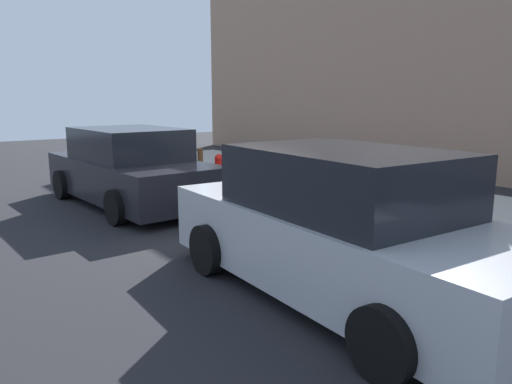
# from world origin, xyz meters

# --- Properties ---
(ground_plane) EXTENTS (40.00, 40.00, 0.00)m
(ground_plane) POSITION_xyz_m (0.00, 0.00, 0.00)
(ground_plane) COLOR black
(sidewalk_curb) EXTENTS (18.00, 5.00, 0.14)m
(sidewalk_curb) POSITION_xyz_m (0.00, -2.50, 0.07)
(sidewalk_curb) COLOR #ADA89E
(sidewalk_curb) RESTS_ON ground_plane
(building_facade_sidewalk_side) EXTENTS (24.00, 3.00, 8.22)m
(building_facade_sidewalk_side) POSITION_xyz_m (0.00, -8.31, 4.11)
(building_facade_sidewalk_side) COLOR #9E7A60
(building_facade_sidewalk_side) RESTS_ON ground_plane
(suitcase_navy_0) EXTENTS (0.44, 0.23, 1.08)m
(suitcase_navy_0) POSITION_xyz_m (-3.58, -0.80, 0.52)
(suitcase_navy_0) COLOR navy
(suitcase_navy_0) RESTS_ON sidewalk_curb
(suitcase_teal_1) EXTENTS (0.35, 0.20, 0.76)m
(suitcase_teal_1) POSITION_xyz_m (-3.13, -0.79, 0.49)
(suitcase_teal_1) COLOR #0F606B
(suitcase_teal_1) RESTS_ON sidewalk_curb
(suitcase_olive_2) EXTENTS (0.48, 0.20, 0.96)m
(suitcase_olive_2) POSITION_xyz_m (-2.65, -0.89, 0.48)
(suitcase_olive_2) COLOR #59601E
(suitcase_olive_2) RESTS_ON sidewalk_curb
(suitcase_silver_3) EXTENTS (0.45, 0.22, 1.01)m
(suitcase_silver_3) POSITION_xyz_m (-2.13, -0.77, 0.49)
(suitcase_silver_3) COLOR #9EA0A8
(suitcase_silver_3) RESTS_ON sidewalk_curb
(suitcase_red_4) EXTENTS (0.45, 0.29, 0.74)m
(suitcase_red_4) POSITION_xyz_m (-1.63, -0.85, 0.40)
(suitcase_red_4) COLOR red
(suitcase_red_4) RESTS_ON sidewalk_curb
(suitcase_maroon_5) EXTENTS (0.47, 0.23, 1.01)m
(suitcase_maroon_5) POSITION_xyz_m (-1.11, -0.77, 0.49)
(suitcase_maroon_5) COLOR maroon
(suitcase_maroon_5) RESTS_ON sidewalk_curb
(suitcase_black_6) EXTENTS (0.45, 0.21, 0.83)m
(suitcase_black_6) POSITION_xyz_m (-0.59, -0.82, 0.41)
(suitcase_black_6) COLOR black
(suitcase_black_6) RESTS_ON sidewalk_curb
(suitcase_navy_7) EXTENTS (0.50, 0.29, 1.10)m
(suitcase_navy_7) POSITION_xyz_m (-0.06, -0.80, 0.53)
(suitcase_navy_7) COLOR navy
(suitcase_navy_7) RESTS_ON sidewalk_curb
(suitcase_teal_8) EXTENTS (0.43, 0.26, 0.77)m
(suitcase_teal_8) POSITION_xyz_m (0.46, -0.82, 0.50)
(suitcase_teal_8) COLOR #0F606B
(suitcase_teal_8) RESTS_ON sidewalk_curb
(suitcase_olive_9) EXTENTS (0.46, 0.25, 0.58)m
(suitcase_olive_9) POSITION_xyz_m (0.96, -0.80, 0.40)
(suitcase_olive_9) COLOR #59601E
(suitcase_olive_9) RESTS_ON sidewalk_curb
(fire_hydrant) EXTENTS (0.39, 0.21, 0.75)m
(fire_hydrant) POSITION_xyz_m (1.92, -0.82, 0.53)
(fire_hydrant) COLOR red
(fire_hydrant) RESTS_ON sidewalk_curb
(bollard_post) EXTENTS (0.14, 0.14, 0.84)m
(bollard_post) POSITION_xyz_m (2.55, -0.67, 0.56)
(bollard_post) COLOR brown
(bollard_post) RESTS_ON sidewalk_curb
(parking_meter) EXTENTS (0.12, 0.09, 1.27)m
(parking_meter) POSITION_xyz_m (-4.40, -1.07, 0.97)
(parking_meter) COLOR slate
(parking_meter) RESTS_ON sidewalk_curb
(parked_car_silver_0) EXTENTS (4.78, 2.25, 1.67)m
(parked_car_silver_0) POSITION_xyz_m (-4.34, 1.50, 0.78)
(parked_car_silver_0) COLOR #B2B5BA
(parked_car_silver_0) RESTS_ON ground_plane
(parked_car_charcoal_1) EXTENTS (4.81, 2.29, 1.60)m
(parked_car_charcoal_1) POSITION_xyz_m (1.71, 1.50, 0.75)
(parked_car_charcoal_1) COLOR black
(parked_car_charcoal_1) RESTS_ON ground_plane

